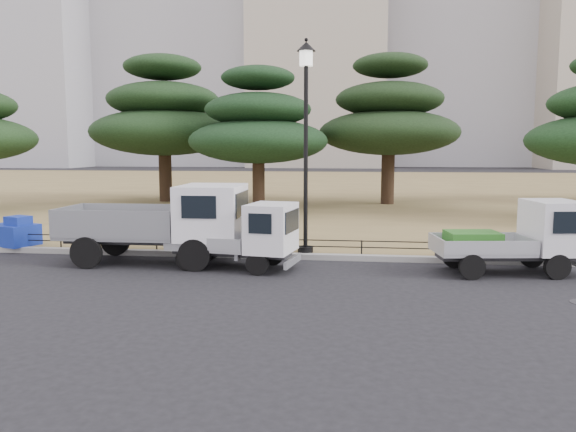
# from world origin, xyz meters

# --- Properties ---
(ground) EXTENTS (220.00, 220.00, 0.00)m
(ground) POSITION_xyz_m (0.00, 0.00, 0.00)
(ground) COLOR black
(lawn) EXTENTS (120.00, 56.00, 0.15)m
(lawn) POSITION_xyz_m (0.00, 30.60, 0.07)
(lawn) COLOR olive
(lawn) RESTS_ON ground
(curb) EXTENTS (120.00, 0.25, 0.16)m
(curb) POSITION_xyz_m (0.00, 2.60, 0.08)
(curb) COLOR gray
(curb) RESTS_ON ground
(truck_large) EXTENTS (4.95, 2.05, 2.15)m
(truck_large) POSITION_xyz_m (-3.33, 1.60, 1.19)
(truck_large) COLOR black
(truck_large) RESTS_ON ground
(truck_kei_front) EXTENTS (3.44, 1.87, 1.72)m
(truck_kei_front) POSITION_xyz_m (-1.10, 1.17, 0.86)
(truck_kei_front) COLOR black
(truck_kei_front) RESTS_ON ground
(truck_kei_rear) EXTENTS (3.67, 1.95, 1.83)m
(truck_kei_rear) POSITION_xyz_m (5.85, 1.48, 0.91)
(truck_kei_rear) COLOR black
(truck_kei_rear) RESTS_ON ground
(street_lamp) EXTENTS (0.53, 0.53, 5.89)m
(street_lamp) POSITION_xyz_m (0.39, 2.90, 4.13)
(street_lamp) COLOR black
(street_lamp) RESTS_ON lawn
(pipe_fence) EXTENTS (38.00, 0.04, 0.40)m
(pipe_fence) POSITION_xyz_m (0.00, 2.75, 0.44)
(pipe_fence) COLOR black
(pipe_fence) RESTS_ON lawn
(tarp_pile) EXTENTS (1.64, 1.42, 0.92)m
(tarp_pile) POSITION_xyz_m (-8.66, 2.98, 0.52)
(tarp_pile) COLOR #142C9D
(tarp_pile) RESTS_ON lawn
(pine_west_near) EXTENTS (8.07, 8.07, 8.07)m
(pine_west_near) POSITION_xyz_m (-8.87, 17.47, 4.80)
(pine_west_near) COLOR black
(pine_west_near) RESTS_ON lawn
(pine_center_left) EXTENTS (6.82, 6.82, 6.93)m
(pine_center_left) POSITION_xyz_m (-3.01, 14.39, 4.15)
(pine_center_left) COLOR black
(pine_center_left) RESTS_ON lawn
(pine_center_right) EXTENTS (7.45, 7.45, 7.91)m
(pine_center_right) POSITION_xyz_m (3.46, 17.56, 4.73)
(pine_center_right) COLOR black
(pine_center_right) RESTS_ON lawn
(tower_center_left) EXTENTS (22.00, 20.00, 55.00)m
(tower_center_left) POSITION_xyz_m (-5.00, 85.00, 27.50)
(tower_center_left) COLOR #AAA08C
(tower_center_left) RESTS_ON ground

